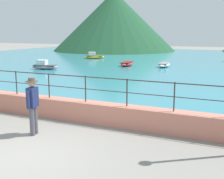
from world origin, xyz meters
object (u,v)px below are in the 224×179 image
at_px(person_walking, 33,103).
at_px(boat_6, 94,56).
at_px(boat_2, 164,65).
at_px(boat_3, 44,66).
at_px(boat_0, 127,64).

xyz_separation_m(person_walking, boat_6, (-10.35, 23.35, -0.65)).
bearing_deg(person_walking, boat_2, 92.48).
bearing_deg(person_walking, boat_6, 113.90).
bearing_deg(boat_2, boat_6, 153.38).
distance_m(boat_2, boat_6, 10.67).
xyz_separation_m(person_walking, boat_3, (-9.41, 12.88, -0.65)).
height_order(boat_2, boat_6, boat_6).
xyz_separation_m(boat_2, boat_3, (-8.60, -5.69, 0.07)).
height_order(boat_0, boat_2, same).
bearing_deg(boat_0, boat_2, 10.65).
distance_m(boat_0, boat_2, 3.35).
distance_m(boat_0, boat_6, 8.26).
relative_size(boat_0, boat_3, 0.97).
bearing_deg(boat_2, boat_0, -169.35).
bearing_deg(boat_6, person_walking, -66.10).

